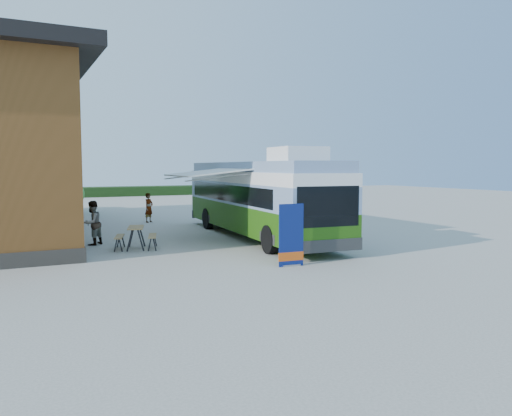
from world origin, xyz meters
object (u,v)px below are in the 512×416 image
banner (291,241)px  picnic_table (136,232)px  slurry_tanker (57,194)px  person_b (92,223)px  bus (258,196)px  person_a (149,208)px

banner → picnic_table: bearing=127.8°
picnic_table → slurry_tanker: (-1.36, 18.17, 0.65)m
banner → person_b: 8.90m
bus → banner: bearing=-103.1°
person_a → slurry_tanker: slurry_tanker is taller
bus → picnic_table: bearing=-167.2°
bus → banner: bus is taller
person_a → person_b: bearing=-157.3°
banner → person_a: size_ratio=1.20×
picnic_table → person_b: 2.25m
bus → banner: (-2.00, -6.42, -1.05)m
bus → slurry_tanker: size_ratio=2.21×
banner → bus: bearing=76.9°
bus → slurry_tanker: bus is taller
picnic_table → slurry_tanker: size_ratio=0.32×
person_a → person_b: (-4.15, -7.27, 0.06)m
slurry_tanker → banner: bearing=-97.9°
person_a → person_b: person_b is taller
person_a → person_b: size_ratio=0.93×
bus → picnic_table: 5.88m
bus → person_b: bearing=176.8°
banner → person_b: bearing=128.7°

